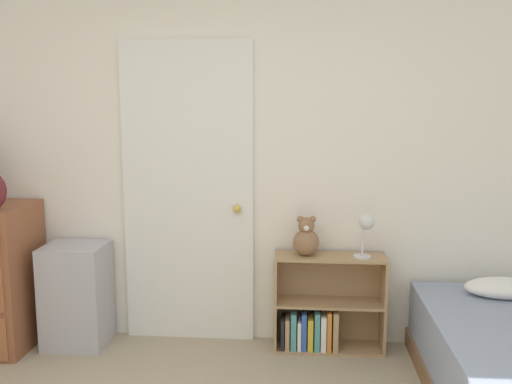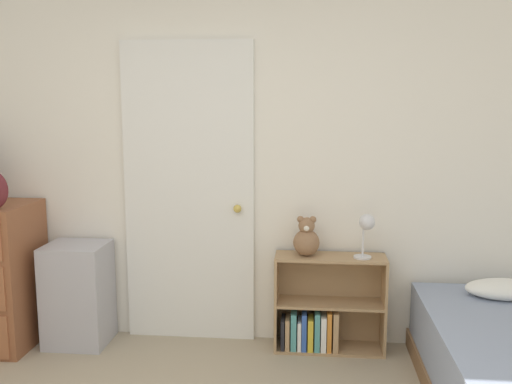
{
  "view_description": "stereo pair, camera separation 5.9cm",
  "coord_description": "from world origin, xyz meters",
  "px_view_note": "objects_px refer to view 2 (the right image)",
  "views": [
    {
      "loc": [
        0.62,
        -1.56,
        1.68
      ],
      "look_at": [
        0.33,
        2.05,
        1.1
      ],
      "focal_mm": 40.0,
      "sensor_mm": 36.0,
      "label": 1
    },
    {
      "loc": [
        0.68,
        -1.56,
        1.68
      ],
      "look_at": [
        0.33,
        2.05,
        1.1
      ],
      "focal_mm": 40.0,
      "sensor_mm": 36.0,
      "label": 2
    }
  ],
  "objects_px": {
    "storage_bin": "(78,294)",
    "teddy_bear": "(306,239)",
    "desk_lamp": "(366,227)",
    "bookshelf": "(323,313)"
  },
  "relations": [
    {
      "from": "storage_bin",
      "to": "desk_lamp",
      "type": "height_order",
      "value": "desk_lamp"
    },
    {
      "from": "desk_lamp",
      "to": "storage_bin",
      "type": "bearing_deg",
      "value": -179.34
    },
    {
      "from": "teddy_bear",
      "to": "desk_lamp",
      "type": "distance_m",
      "value": 0.4
    },
    {
      "from": "storage_bin",
      "to": "bookshelf",
      "type": "height_order",
      "value": "storage_bin"
    },
    {
      "from": "storage_bin",
      "to": "teddy_bear",
      "type": "height_order",
      "value": "teddy_bear"
    },
    {
      "from": "desk_lamp",
      "to": "teddy_bear",
      "type": "bearing_deg",
      "value": 174.39
    },
    {
      "from": "storage_bin",
      "to": "bookshelf",
      "type": "relative_size",
      "value": 0.96
    },
    {
      "from": "bookshelf",
      "to": "desk_lamp",
      "type": "height_order",
      "value": "desk_lamp"
    },
    {
      "from": "bookshelf",
      "to": "desk_lamp",
      "type": "relative_size",
      "value": 2.48
    },
    {
      "from": "bookshelf",
      "to": "teddy_bear",
      "type": "xyz_separation_m",
      "value": [
        -0.12,
        -0.0,
        0.52
      ]
    }
  ]
}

